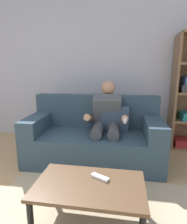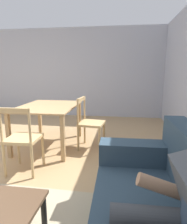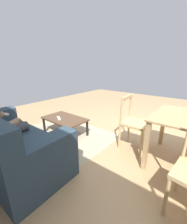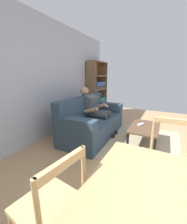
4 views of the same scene
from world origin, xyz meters
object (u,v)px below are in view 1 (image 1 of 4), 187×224
(couch, at_px, (95,137))
(coffee_table, at_px, (89,189))
(person_lounging, at_px, (107,120))
(tv_remote, at_px, (100,177))

(couch, distance_m, coffee_table, 1.19)
(person_lounging, height_order, coffee_table, person_lounging)
(couch, relative_size, coffee_table, 2.04)
(person_lounging, xyz_separation_m, coffee_table, (-0.03, -1.21, -0.27))
(person_lounging, bearing_deg, tv_remote, -87.52)
(couch, xyz_separation_m, person_lounging, (0.17, 0.03, 0.25))
(person_lounging, relative_size, tv_remote, 6.69)
(couch, bearing_deg, coffee_table, -83.15)
(coffee_table, relative_size, tv_remote, 5.42)
(tv_remote, bearing_deg, coffee_table, 167.88)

